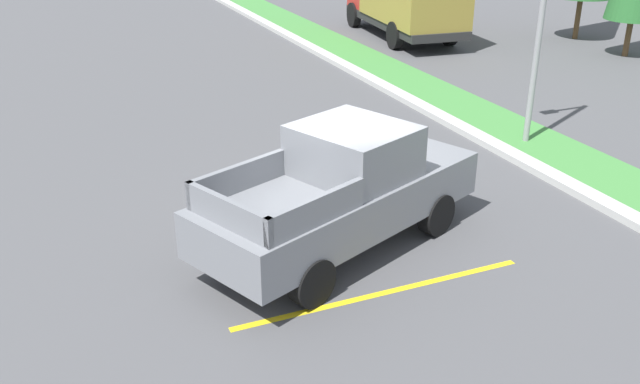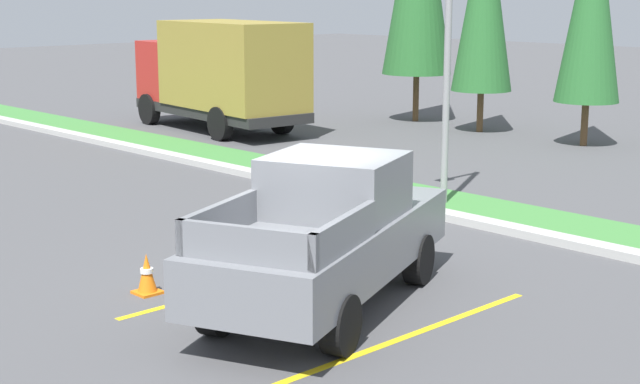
{
  "view_description": "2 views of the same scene",
  "coord_description": "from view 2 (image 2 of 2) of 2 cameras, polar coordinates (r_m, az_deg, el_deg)",
  "views": [
    {
      "loc": [
        10.03,
        -4.69,
        5.72
      ],
      "look_at": [
        0.11,
        -0.44,
        0.85
      ],
      "focal_mm": 39.11,
      "sensor_mm": 36.0,
      "label": 1
    },
    {
      "loc": [
        9.7,
        -9.04,
        4.32
      ],
      "look_at": [
        -0.09,
        0.27,
        1.45
      ],
      "focal_mm": 53.32,
      "sensor_mm": 36.0,
      "label": 2
    }
  ],
  "objects": [
    {
      "name": "cargo_truck_distant",
      "position": [
        29.83,
        -5.95,
        7.19
      ],
      "size": [
        7.0,
        3.09,
        3.4
      ],
      "color": "black",
      "rests_on": "ground"
    },
    {
      "name": "parking_line_near",
      "position": [
        14.43,
        -3.94,
        -5.43
      ],
      "size": [
        0.12,
        4.8,
        0.01
      ],
      "primitive_type": "cube",
      "color": "yellow",
      "rests_on": "ground"
    },
    {
      "name": "street_light",
      "position": [
        19.06,
        7.38,
        9.77
      ],
      "size": [
        0.24,
        1.49,
        6.15
      ],
      "color": "gray",
      "rests_on": "ground"
    },
    {
      "name": "traffic_cone",
      "position": [
        14.04,
        -10.35,
        -4.88
      ],
      "size": [
        0.36,
        0.36,
        0.6
      ],
      "color": "orange",
      "rests_on": "ground"
    },
    {
      "name": "pickup_truck_main",
      "position": [
        13.08,
        0.44,
        -2.53
      ],
      "size": [
        3.78,
        5.54,
        2.1
      ],
      "color": "black",
      "rests_on": "ground"
    },
    {
      "name": "grass_median",
      "position": [
        18.49,
        13.4,
        -1.75
      ],
      "size": [
        56.0,
        1.8,
        0.06
      ],
      "primitive_type": "cube",
      "color": "#42843D",
      "rests_on": "ground"
    },
    {
      "name": "curb_strip",
      "position": [
        17.59,
        11.44,
        -2.21
      ],
      "size": [
        56.0,
        0.4,
        0.15
      ],
      "primitive_type": "cube",
      "color": "#B2B2AD",
      "rests_on": "ground"
    },
    {
      "name": "ground_plane",
      "position": [
        13.95,
        -0.56,
        -6.04
      ],
      "size": [
        120.0,
        120.0,
        0.0
      ],
      "primitive_type": "plane",
      "color": "#4C4C4F"
    },
    {
      "name": "parking_line_far",
      "position": [
        12.33,
        5.41,
        -8.55
      ],
      "size": [
        0.12,
        4.8,
        0.01
      ],
      "primitive_type": "cube",
      "color": "yellow",
      "rests_on": "ground"
    }
  ]
}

